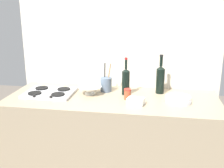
{
  "coord_description": "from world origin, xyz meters",
  "views": [
    {
      "loc": [
        0.36,
        -2.19,
        1.66
      ],
      "look_at": [
        0.0,
        0.0,
        1.02
      ],
      "focal_mm": 43.94,
      "sensor_mm": 36.0,
      "label": 1
    }
  ],
  "objects": [
    {
      "name": "backsplash_panel",
      "position": [
        0.0,
        0.38,
        1.28
      ],
      "size": [
        1.9,
        0.06,
        2.56
      ],
      "primitive_type": "cube",
      "color": "beige",
      "rests_on": "ground"
    },
    {
      "name": "wine_bottle_mid_left",
      "position": [
        0.4,
        0.19,
        1.03
      ],
      "size": [
        0.07,
        0.07,
        0.35
      ],
      "color": "black",
      "rests_on": "counter_block"
    },
    {
      "name": "plate_stack",
      "position": [
        0.55,
        -0.03,
        0.93
      ],
      "size": [
        0.21,
        0.21,
        0.05
      ],
      "color": "white",
      "rests_on": "counter_block"
    },
    {
      "name": "butter_dish",
      "position": [
        0.21,
        -0.14,
        0.93
      ],
      "size": [
        0.15,
        0.12,
        0.05
      ],
      "primitive_type": "cube",
      "rotation": [
        0.0,
        0.0,
        -0.22
      ],
      "color": "white",
      "rests_on": "counter_block"
    },
    {
      "name": "counter_block",
      "position": [
        0.0,
        0.0,
        0.45
      ],
      "size": [
        1.8,
        0.7,
        0.9
      ],
      "primitive_type": "cube",
      "color": "tan",
      "rests_on": "ground"
    },
    {
      "name": "mixing_bowl",
      "position": [
        -0.21,
        0.06,
        0.94
      ],
      "size": [
        0.21,
        0.21,
        0.07
      ],
      "color": "white",
      "rests_on": "counter_block"
    },
    {
      "name": "condiment_jar_front",
      "position": [
        0.14,
        -0.03,
        0.95
      ],
      "size": [
        0.06,
        0.06,
        0.09
      ],
      "color": "#C64C2D",
      "rests_on": "counter_block"
    },
    {
      "name": "utensil_crock",
      "position": [
        -0.08,
        0.17,
        0.97
      ],
      "size": [
        0.1,
        0.1,
        0.26
      ],
      "color": "slate",
      "rests_on": "counter_block"
    },
    {
      "name": "wine_bottle_leftmost",
      "position": [
        0.11,
        0.1,
        1.02
      ],
      "size": [
        0.07,
        0.07,
        0.33
      ],
      "color": "black",
      "rests_on": "counter_block"
    },
    {
      "name": "stovetop_hob",
      "position": [
        -0.56,
        -0.0,
        0.91
      ],
      "size": [
        0.42,
        0.34,
        0.04
      ],
      "color": "#B2B2B7",
      "rests_on": "counter_block"
    }
  ]
}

